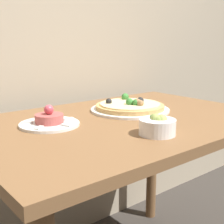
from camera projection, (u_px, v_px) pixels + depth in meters
name	position (u px, v px, depth m)	size (l,w,h in m)	color
dining_table	(123.00, 146.00, 1.26)	(1.18, 0.79, 0.78)	brown
pizza_plate	(130.00, 107.00, 1.36)	(0.34, 0.34, 0.06)	white
tartare_plate	(49.00, 121.00, 1.12)	(0.22, 0.22, 0.08)	white
small_bowl	(158.00, 125.00, 1.01)	(0.12, 0.12, 0.07)	white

